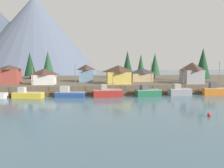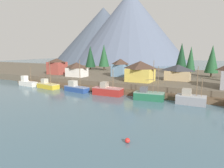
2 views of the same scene
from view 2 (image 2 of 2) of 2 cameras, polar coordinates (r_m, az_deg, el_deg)
The scene contains 22 objects.
ground_plane at distance 76.61m, azimuth 7.09°, elevation -0.31°, with size 400.00×400.00×1.00m, color #476675.
dock at distance 60.19m, azimuth 0.99°, elevation -1.93°, with size 80.00×4.00×1.60m.
shoreline_bank at distance 87.56m, azimuth 9.92°, elevation 1.99°, with size 400.00×56.00×2.50m, color brown.
mountain_west_peak at distance 231.12m, azimuth -2.35°, elevation 13.46°, with size 106.38×106.38×57.52m, color #475160.
mountain_central_peak at distance 211.31m, azimuth 5.00°, elevation 15.40°, with size 113.27×113.27×69.16m, color slate.
fishing_boat_white at distance 77.69m, azimuth -22.34°, elevation 0.35°, with size 7.90×3.29×6.74m.
fishing_boat_yellow at distance 70.15m, azimuth -17.41°, elevation -0.34°, with size 8.52×4.06×8.91m.
fishing_boat_blue at distance 62.75m, azimuth -9.97°, elevation -1.05°, with size 8.49×3.82×9.52m.
fishing_boat_red at distance 56.90m, azimuth -1.25°, elevation -1.84°, with size 8.31×3.51×7.27m.
fishing_boat_green at distance 52.09m, azimuth 10.08°, elevation -3.10°, with size 7.62×3.94×9.85m.
fishing_boat_grey at distance 50.50m, azimuth 20.90°, elevation -3.85°, with size 6.47×3.08×8.79m.
house_yellow at distance 65.74m, azimuth 7.85°, elevation 3.60°, with size 8.36×7.19×6.42m.
house_blue at distance 78.44m, azimuth 2.32°, elevation 4.66°, with size 5.34×6.46×6.58m.
house_tan at distance 70.40m, azimuth 17.72°, elevation 3.11°, with size 8.29×4.23×5.20m.
house_red at distance 87.98m, azimuth -14.99°, elevation 4.82°, with size 6.83×5.96×6.47m.
house_white at distance 78.06m, azimuth -9.75°, elevation 4.05°, with size 7.51×5.17×5.33m.
conifer_near_left at distance 90.15m, azimuth 18.69°, elevation 7.28°, with size 4.87×4.87×12.79m.
conifer_near_right at distance 106.55m, azimuth -6.02°, elevation 7.60°, with size 5.29×5.29×11.99m.
conifer_mid_left at distance 81.74m, azimuth 20.99°, elevation 6.45°, with size 3.64×3.64×11.18m.
conifer_mid_right at distance 83.57m, azimuth 26.00°, elevation 6.25°, with size 4.78×4.78×11.65m.
conifer_back_left at distance 102.37m, azimuth -2.25°, elevation 7.90°, with size 5.24×5.24×12.57m.
channel_buoy at distance 28.63m, azimuth 4.29°, elevation -15.34°, with size 0.70×0.70×0.70m, color red.
Camera 2 is at (26.68, -50.66, 12.32)m, focal length 33.00 mm.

